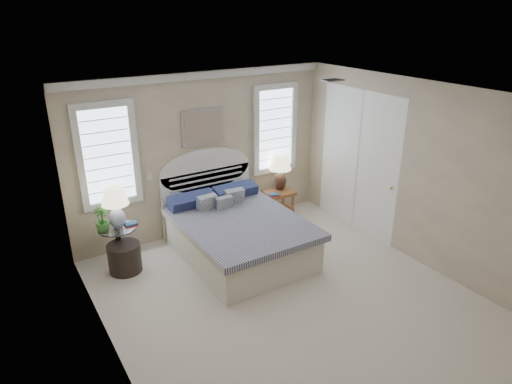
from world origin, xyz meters
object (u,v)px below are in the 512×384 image
object	(u,v)px
lamp_right	(280,168)
nightstand_right	(279,199)
side_table_left	(119,242)
bed	(235,231)
lamp_left	(115,203)
floor_pot	(125,258)

from	to	relation	value
lamp_right	nightstand_right	bearing A→B (deg)	-127.61
side_table_left	nightstand_right	xyz separation A→B (m)	(2.95, 0.10, -0.00)
lamp_right	bed	bearing A→B (deg)	-150.03
nightstand_right	lamp_left	size ratio (longest dim) A/B	0.84
lamp_left	lamp_right	size ratio (longest dim) A/B	0.97
floor_pot	lamp_left	bearing A→B (deg)	86.16
side_table_left	lamp_left	world-z (taller)	lamp_left
side_table_left	lamp_left	xyz separation A→B (m)	(0.03, 0.00, 0.63)
side_table_left	floor_pot	distance (m)	0.26
nightstand_right	side_table_left	bearing A→B (deg)	-178.06
bed	floor_pot	size ratio (longest dim) A/B	4.77
side_table_left	lamp_left	bearing A→B (deg)	8.89
side_table_left	nightstand_right	size ratio (longest dim) A/B	1.19
lamp_left	lamp_right	xyz separation A→B (m)	(3.00, 0.20, -0.09)
lamp_left	lamp_right	distance (m)	3.01
nightstand_right	lamp_right	bearing A→B (deg)	52.39
lamp_left	nightstand_right	bearing A→B (deg)	1.88
bed	floor_pot	world-z (taller)	bed
lamp_left	lamp_right	bearing A→B (deg)	3.79
floor_pot	lamp_left	world-z (taller)	lamp_left
bed	nightstand_right	distance (m)	1.47
side_table_left	lamp_right	distance (m)	3.08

